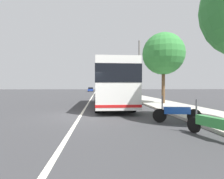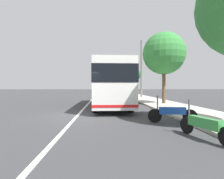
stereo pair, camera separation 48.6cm
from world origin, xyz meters
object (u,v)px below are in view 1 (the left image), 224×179
coach_bus (111,83)px  car_side_street (101,91)px  motorcycle_by_tree (177,112)px  car_far_distant (91,90)px  roadside_tree_far_block (131,75)px  roadside_tree_mid_block (163,54)px  utility_pole (139,69)px  car_behind_bus (109,94)px  car_oncoming (102,90)px  motorcycle_nearest_curb (213,125)px

coach_bus → car_side_street: bearing=0.6°
motorcycle_by_tree → car_side_street: size_ratio=0.55×
car_far_distant → roadside_tree_far_block: 29.71m
roadside_tree_mid_block → utility_pole: 10.40m
car_side_street → roadside_tree_mid_block: bearing=-161.5°
car_behind_bus → car_far_distant: size_ratio=0.96×
car_behind_bus → car_oncoming: bearing=4.4°
coach_bus → motorcycle_by_tree: 7.48m
coach_bus → motorcycle_by_tree: (-6.85, -2.59, -1.50)m
car_oncoming → utility_pole: 29.55m
car_oncoming → roadside_tree_mid_block: bearing=-169.1°
motorcycle_nearest_curb → car_side_street: bearing=-10.0°
car_side_street → car_far_distant: size_ratio=0.96×
roadside_tree_far_block → car_behind_bus: bearing=151.6°
roadside_tree_mid_block → coach_bus: bearing=106.3°
motorcycle_nearest_curb → car_far_distant: car_far_distant is taller
motorcycle_nearest_curb → car_side_street: (31.87, 3.11, 0.30)m
roadside_tree_far_block → utility_pole: bearing=177.5°
car_far_distant → utility_pole: size_ratio=0.48×
car_oncoming → roadside_tree_mid_block: roadside_tree_mid_block is taller
coach_bus → car_oncoming: size_ratio=2.25×
car_oncoming → car_far_distant: 8.48m
motorcycle_by_tree → car_oncoming: size_ratio=0.49×
coach_bus → roadside_tree_far_block: bearing=-16.0°
roadside_tree_mid_block → utility_pole: bearing=-0.7°
utility_pole → roadside_tree_mid_block: bearing=179.3°
car_behind_bus → utility_pole: size_ratio=0.46×
car_behind_bus → car_side_street: (11.76, 0.88, 0.06)m
car_side_street → car_behind_bus: bearing=-172.1°
motorcycle_by_tree → car_oncoming: 47.67m
car_side_street → utility_pole: bearing=-148.1°
roadside_tree_mid_block → roadside_tree_far_block: (18.77, -0.49, -0.72)m
car_behind_bus → utility_pole: 6.17m
car_side_street → roadside_tree_far_block: size_ratio=0.74×
roadside_tree_far_block → utility_pole: size_ratio=0.62×
car_side_street → motorcycle_by_tree: bearing=-170.4°
motorcycle_nearest_curb → car_far_distant: size_ratio=0.50×
motorcycle_by_tree → car_far_distant: car_far_distant is taller
coach_bus → car_side_street: size_ratio=2.57×
car_behind_bus → roadside_tree_far_block: (9.58, -5.17, 3.38)m
car_side_street → utility_pole: (-10.56, -5.69, 3.62)m
coach_bus → roadside_tree_far_block: 21.11m
utility_pole → car_behind_bus: bearing=104.0°
car_side_street → car_oncoming: car_side_street is taller
motorcycle_by_tree → utility_pole: utility_pole is taller
car_side_street → roadside_tree_far_block: bearing=-106.2°
coach_bus → roadside_tree_far_block: size_ratio=1.90×
coach_bus → motorcycle_nearest_curb: size_ratio=4.88×
coach_bus → roadside_tree_mid_block: (1.48, -5.08, 2.82)m
car_behind_bus → roadside_tree_mid_block: 11.10m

